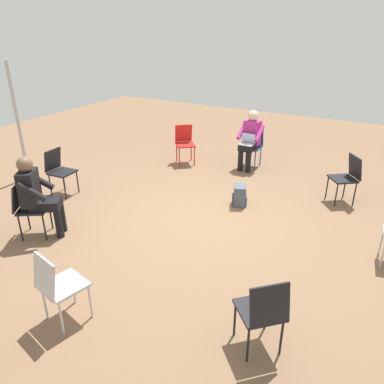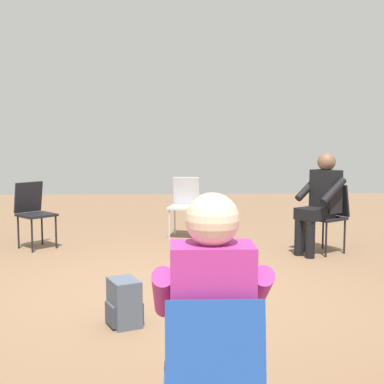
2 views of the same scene
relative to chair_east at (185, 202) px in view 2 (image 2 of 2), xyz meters
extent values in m
plane|color=brown|center=(-2.70, 0.27, -0.50)|extent=(16.25, 16.25, 0.00)
cube|color=#B7B7BC|center=(-0.07, 0.02, -0.06)|extent=(0.48, 0.48, 0.03)
cylinder|color=#B7B7BC|center=(-0.28, -0.11, -0.29)|extent=(0.02, 0.02, 0.42)
cylinder|color=#B7B7BC|center=(-0.20, 0.22, -0.29)|extent=(0.02, 0.02, 0.42)
cylinder|color=#B7B7BC|center=(0.06, -0.19, -0.29)|extent=(0.02, 0.02, 0.42)
cylinder|color=#B7B7BC|center=(0.13, 0.14, -0.29)|extent=(0.02, 0.02, 0.42)
cube|color=#B7B7BC|center=(0.11, -0.03, 0.15)|extent=(0.18, 0.39, 0.40)
cube|color=black|center=(-0.72, 1.91, -0.06)|extent=(0.57, 0.57, 0.03)
cylinder|color=black|center=(-0.72, 1.67, -0.29)|extent=(0.02, 0.02, 0.42)
cylinder|color=black|center=(-0.96, 1.91, -0.29)|extent=(0.02, 0.02, 0.42)
cylinder|color=black|center=(-0.48, 1.91, -0.29)|extent=(0.02, 0.02, 0.42)
cylinder|color=black|center=(-0.71, 2.15, -0.29)|extent=(0.02, 0.02, 0.42)
cube|color=black|center=(-0.58, 2.04, 0.15)|extent=(0.33, 0.34, 0.40)
cube|color=black|center=(-1.10, -1.70, -0.06)|extent=(0.55, 0.55, 0.03)
cylinder|color=black|center=(-1.33, -1.66, -0.29)|extent=(0.02, 0.02, 0.42)
cylinder|color=black|center=(-1.05, -1.47, -0.29)|extent=(0.02, 0.02, 0.42)
cylinder|color=black|center=(-1.15, -1.94, -0.29)|extent=(0.02, 0.02, 0.42)
cylinder|color=black|center=(-0.86, -1.75, -0.29)|extent=(0.02, 0.02, 0.42)
cube|color=black|center=(-0.99, -1.86, 0.15)|extent=(0.37, 0.29, 0.40)
cube|color=#1E4799|center=(-5.42, 0.01, -0.06)|extent=(0.40, 0.40, 0.03)
cube|color=#1E4799|center=(-5.61, 0.01, 0.15)|extent=(0.09, 0.38, 0.40)
cube|color=black|center=(-5.23, 0.01, 0.01)|extent=(0.42, 0.30, 0.14)
cube|color=#B22D84|center=(-5.42, 0.01, 0.27)|extent=(0.22, 0.34, 0.52)
sphere|color=beige|center=(-5.42, 0.01, 0.63)|extent=(0.22, 0.22, 0.22)
cylinder|color=#B22D84|center=(-5.32, 0.21, 0.30)|extent=(0.40, 0.09, 0.31)
cylinder|color=#B22D84|center=(-5.32, -0.19, 0.30)|extent=(0.40, 0.09, 0.31)
cube|color=#9EA0A5|center=(-5.12, 0.01, 0.09)|extent=(0.22, 0.30, 0.02)
cube|color=#B2D1F2|center=(-5.23, 0.01, 0.20)|extent=(0.05, 0.30, 0.20)
cylinder|color=black|center=(-1.37, -1.46, -0.27)|extent=(0.11, 0.11, 0.45)
cylinder|color=black|center=(-1.22, -1.36, -0.27)|extent=(0.11, 0.11, 0.45)
cube|color=black|center=(-1.20, -1.55, 0.01)|extent=(0.48, 0.52, 0.14)
cube|color=black|center=(-1.10, -1.70, 0.27)|extent=(0.40, 0.37, 0.52)
sphere|color=brown|center=(-1.10, -1.70, 0.63)|extent=(0.22, 0.22, 0.22)
cylinder|color=black|center=(-1.32, -1.73, 0.30)|extent=(0.29, 0.38, 0.31)
cylinder|color=black|center=(-0.99, -1.51, 0.30)|extent=(0.29, 0.38, 0.31)
cube|color=#475160|center=(-3.53, 0.55, -0.32)|extent=(0.34, 0.30, 0.36)
cube|color=#39414D|center=(-3.53, 0.55, -0.40)|extent=(0.28, 0.31, 0.16)
camera|label=1|loc=(2.01, 2.71, 2.44)|focal=35.00mm
camera|label=2|loc=(-7.53, 0.17, 0.98)|focal=50.00mm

